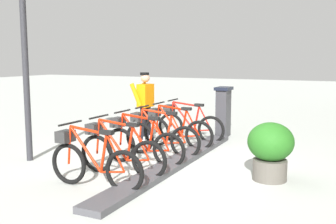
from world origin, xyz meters
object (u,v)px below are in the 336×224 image
bike_docked_4 (118,151)px  bike_docked_2 (159,135)px  bike_docked_3 (140,142)px  payment_kiosk (223,111)px  lamp_post (23,23)px  bike_docked_5 (91,161)px  planter_bush (270,148)px  bike_docked_0 (188,124)px  worker_near_rack (145,103)px  bike_docked_1 (174,129)px

bike_docked_4 → bike_docked_2: bearing=-90.0°
bike_docked_3 → payment_kiosk: bearing=-99.8°
bike_docked_4 → lamp_post: lamp_post is taller
bike_docked_2 → bike_docked_5: same height
bike_docked_2 → lamp_post: 3.42m
bike_docked_5 → planter_bush: (-2.42, -1.62, 0.11)m
bike_docked_0 → bike_docked_2: same height
lamp_post → worker_near_rack: bearing=-111.4°
payment_kiosk → bike_docked_5: size_ratio=0.74×
bike_docked_1 → bike_docked_5: 3.07m
payment_kiosk → bike_docked_5: bearing=83.3°
bike_docked_0 → bike_docked_1: (0.00, 0.77, 0.00)m
bike_docked_0 → bike_docked_5: size_ratio=1.00×
bike_docked_2 → lamp_post: bearing=34.0°
lamp_post → bike_docked_3: bearing=-162.5°
bike_docked_2 → bike_docked_3: bearing=90.0°
payment_kiosk → lamp_post: lamp_post is taller
bike_docked_2 → worker_near_rack: 1.76m
lamp_post → bike_docked_0: bearing=-125.7°
payment_kiosk → bike_docked_1: (0.57, 1.76, -0.24)m
bike_docked_1 → bike_docked_4: (0.00, 2.31, 0.00)m
bike_docked_2 → bike_docked_0: bearing=-90.0°
bike_docked_0 → bike_docked_4: (0.00, 3.07, 0.00)m
bike_docked_5 → worker_near_rack: (1.05, -3.64, 0.48)m
worker_near_rack → lamp_post: 3.47m
bike_docked_3 → planter_bush: bearing=-178.1°
bike_docked_1 → bike_docked_5: size_ratio=1.00×
bike_docked_5 → planter_bush: size_ratio=1.77×
bike_docked_0 → bike_docked_4: size_ratio=1.00×
payment_kiosk → bike_docked_4: size_ratio=0.74×
planter_bush → bike_docked_4: bearing=19.4°
bike_docked_0 → planter_bush: size_ratio=1.77×
bike_docked_4 → bike_docked_5: same height
payment_kiosk → planter_bush: payment_kiosk is taller
bike_docked_3 → bike_docked_1: bearing=-90.0°
bike_docked_4 → lamp_post: size_ratio=0.42×
lamp_post → bike_docked_2: bearing=-146.0°
worker_near_rack → lamp_post: (1.09, 2.78, 1.77)m
bike_docked_4 → planter_bush: bearing=-160.6°
worker_near_rack → bike_docked_3: bearing=116.6°
payment_kiosk → bike_docked_3: size_ratio=0.74×
bike_docked_0 → bike_docked_3: size_ratio=1.00×
bike_docked_5 → worker_near_rack: 3.82m
lamp_post → bike_docked_5: bearing=158.1°
worker_near_rack → lamp_post: bearing=68.6°
bike_docked_2 → bike_docked_4: size_ratio=1.00×
bike_docked_3 → planter_bush: 2.42m
payment_kiosk → bike_docked_0: (0.57, 0.99, -0.24)m
bike_docked_0 → worker_near_rack: 1.17m
bike_docked_0 → bike_docked_4: same height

